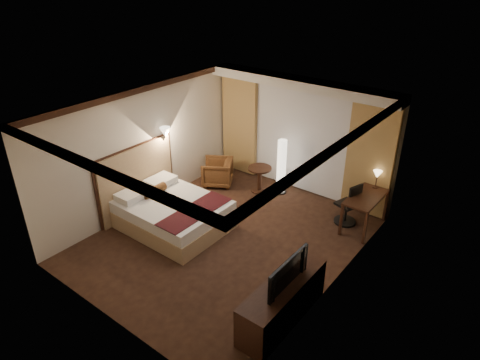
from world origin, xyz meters
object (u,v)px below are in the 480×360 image
Objects in this scene: bed at (173,214)px; side_table at (260,179)px; desk at (364,212)px; television at (283,268)px; floor_lamp at (281,167)px; dresser at (283,301)px; armchair at (217,171)px; office_chair at (347,203)px.

side_table reaches higher than bed.
desk reaches higher than bed.
floor_lamp is at bearing 33.01° from television.
dresser is (0.05, -3.16, -0.03)m from desk.
armchair reaches higher than side_table.
bed is 3.39× the size of side_table.
armchair is 0.74× the size of office_chair.
bed is 1.55× the size of floor_lamp.
desk reaches higher than armchair.
office_chair is at bearing -172.19° from desk.
desk is 0.66× the size of dresser.
floor_lamp is 1.41× the size of office_chair.
floor_lamp is 1.36× the size of television.
office_chair is (1.79, -0.27, -0.20)m from floor_lamp.
armchair is (-0.51, 2.00, 0.05)m from bed.
side_table is 4.11m from dresser.
dresser is 0.63m from television.
office_chair is 3.17m from television.
desk is at bearing 90.91° from dresser.
floor_lamp is at bearing 174.16° from desk.
armchair is at bearing -156.61° from office_chair.
floor_lamp is at bearing 80.53° from armchair.
television is at bearing -50.17° from side_table.
office_chair is (2.73, 2.32, 0.17)m from bed.
office_chair is at bearing -8.59° from floor_lamp.
bed is 1.78× the size of desk.
television is at bearing -65.18° from office_chair.
armchair reaches higher than bed.
dresser is at bearing -56.85° from floor_lamp.
bed is at bearing 165.86° from dresser.
armchair is at bearing 142.71° from dresser.
television is at bearing -14.27° from bed.
office_chair reaches higher than armchair.
dresser is at bearing -49.84° from side_table.
dresser is at bearing -14.14° from bed.
office_chair is (3.25, 0.32, 0.12)m from armchair.
floor_lamp reaches higher than office_chair.
bed is 1.18× the size of dresser.
side_table is at bearing -151.09° from floor_lamp.
armchair is 0.72× the size of television.
floor_lamp is (0.44, 0.24, 0.37)m from side_table.
floor_lamp is 0.76× the size of dresser.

